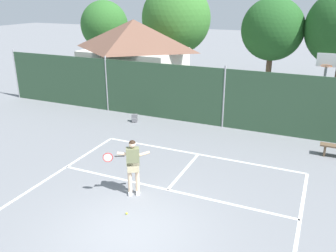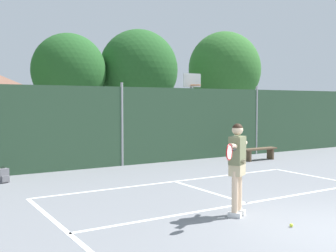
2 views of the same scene
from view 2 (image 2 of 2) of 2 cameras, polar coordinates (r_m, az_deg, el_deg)
name	(u,v)px [view 2 (image 2 of 2)]	position (r m, az deg, el deg)	size (l,w,h in m)	color
court_markings	(314,223)	(8.42, 19.41, -12.55)	(8.30, 11.10, 0.01)	white
chainlink_fence	(122,126)	(14.86, -6.36, -0.05)	(26.09, 0.09, 2.98)	#2D4C33
basketball_hoop	(192,102)	(18.42, 3.27, 3.39)	(0.90, 0.67, 3.55)	#9E9EA3
treeline_backdrop	(81,66)	(23.03, -11.95, 8.11)	(27.64, 4.48, 6.96)	brown
tennis_player	(237,161)	(8.35, 9.50, -4.77)	(1.22, 0.86, 1.85)	silver
tennis_ball	(291,225)	(8.07, 16.62, -12.96)	(0.07, 0.07, 0.07)	#CCE033
backpack_grey	(3,176)	(12.66, -21.72, -6.41)	(0.32, 0.31, 0.46)	slate
courtside_bench	(259,151)	(16.66, 12.47, -3.39)	(1.60, 0.36, 0.48)	brown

